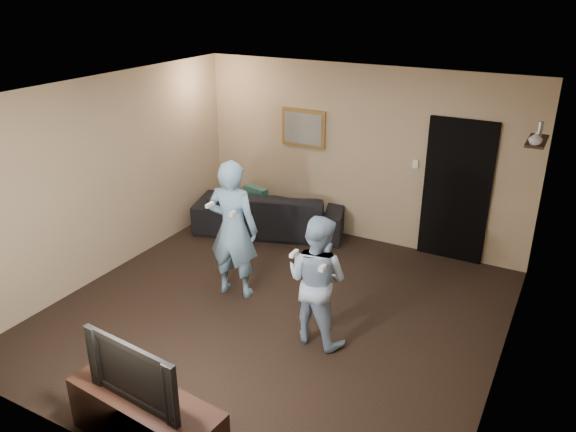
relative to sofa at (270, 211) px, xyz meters
The scene contains 19 objects.
ground 2.41m from the sofa, 58.48° to the right, with size 5.00×5.00×0.00m, color black.
ceiling 3.29m from the sofa, 58.48° to the right, with size 5.00×5.00×0.04m, color silver.
wall_back 1.64m from the sofa, 20.60° to the left, with size 5.00×0.04×2.60m, color tan.
wall_front 4.80m from the sofa, 74.62° to the right, with size 5.00×0.04×2.60m, color tan.
wall_left 2.58m from the sofa, 121.68° to the right, with size 0.04×5.00×2.60m, color tan.
wall_right 4.37m from the sofa, 28.47° to the right, with size 0.04×5.00×2.60m, color tan.
sofa is the anchor object (origin of this frame).
throw_pillow 0.29m from the sofa, behind, with size 0.42×0.13×0.42m, color #17453D.
painting_frame 1.38m from the sofa, 52.02° to the left, with size 0.72×0.05×0.57m, color olive.
painting_canvas 1.38m from the sofa, 50.26° to the left, with size 0.62×0.01×0.47m, color slate.
doorway 2.81m from the sofa, ahead, with size 0.90×0.06×2.00m, color black.
light_switch 2.35m from the sofa, 11.94° to the left, with size 0.08×0.02×0.12m, color silver.
wall_shelf 4.00m from the sofa, ahead, with size 0.20×0.60×0.03m, color black.
shelf_vase 4.06m from the sofa, ahead, with size 0.14×0.14×0.15m, color silver.
shelf_figurine 4.04m from the sofa, ahead, with size 0.06×0.06×0.18m, color silver.
tv_console 4.50m from the sofa, 73.11° to the right, with size 1.43×0.46×0.51m, color black.
television 4.52m from the sofa, 73.11° to the right, with size 0.99×0.13×0.57m, color black.
wii_player_left 2.00m from the sofa, 73.13° to the right, with size 0.69×0.54×1.75m.
wii_player_right 2.96m from the sofa, 49.96° to the right, with size 0.77×0.63×1.46m.
Camera 1 is at (2.86, -4.94, 3.66)m, focal length 35.00 mm.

